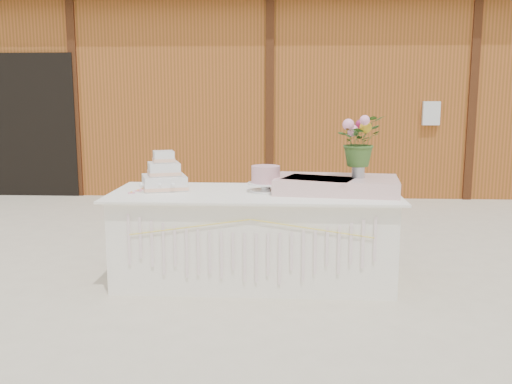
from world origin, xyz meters
The scene contains 9 objects.
ground centered at (0.00, 0.00, 0.00)m, with size 80.00×80.00×0.00m, color beige.
barn centered at (-0.01, 5.99, 1.68)m, with size 12.60×4.60×3.30m.
cake_table centered at (0.00, 0.00, 0.39)m, with size 2.40×1.00×0.77m.
wedding_cake centered at (-0.78, 0.10, 0.88)m, with size 0.47×0.47×0.33m.
pink_cake_stand centered at (0.10, 0.03, 0.89)m, with size 0.31×0.31×0.22m.
satin_runner centered at (0.69, 0.04, 0.83)m, with size 1.01×0.58×0.13m, color beige.
flower_vase centered at (0.87, 0.03, 0.97)m, with size 0.11×0.11×0.14m, color #BABABF.
bouquet centered at (0.87, 0.03, 1.25)m, with size 0.38×0.33×0.42m, color #395F26.
loose_flowers centered at (-0.98, 0.01, 0.78)m, with size 0.12×0.29×0.02m, color pink, non-canonical shape.
Camera 1 is at (0.28, -4.70, 1.58)m, focal length 40.00 mm.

